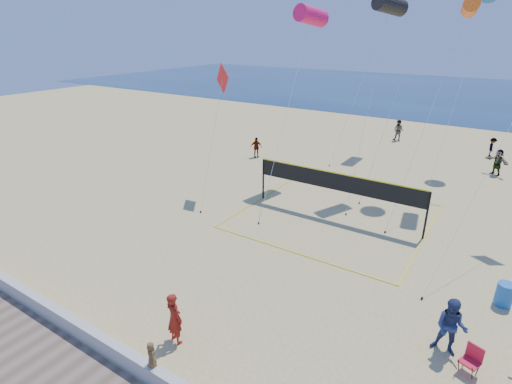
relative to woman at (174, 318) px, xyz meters
The scene contains 16 objects.
ground 2.82m from the woman, 32.26° to the left, with size 120.00×120.00×0.00m, color tan.
ocean 63.47m from the woman, 87.96° to the left, with size 140.00×50.00×0.03m, color #10224C.
woman is the anchor object (origin of this frame).
toddler 1.65m from the woman, 68.45° to the right, with size 0.39×0.25×0.79m, color brown.
bystander_a 8.53m from the woman, 29.70° to the left, with size 0.94×0.73×1.94m, color navy.
far_person_0 20.20m from the woman, 115.65° to the left, with size 0.93×0.39×1.59m, color gray.
far_person_1 24.94m from the woman, 72.76° to the left, with size 1.68×0.53×1.81m, color gray.
far_person_3 29.38m from the woman, 91.48° to the left, with size 0.90×0.70×1.85m, color gray.
far_person_4 29.30m from the woman, 76.71° to the left, with size 0.96×0.55×1.48m, color gray.
camp_chair 8.96m from the woman, 24.87° to the left, with size 0.62×0.73×1.02m.
trash_barrel 11.76m from the woman, 42.00° to the left, with size 0.59×0.59×0.89m, color blue.
volleyball_net 11.55m from the woman, 86.73° to the left, with size 9.31×9.16×2.49m.
kite_0 18.97m from the woman, 102.45° to the left, with size 2.06×9.04×10.74m.
kite_1 19.52m from the woman, 87.42° to the left, with size 1.67×6.17×11.16m.
kite_2 20.74m from the woman, 75.44° to the left, with size 1.72×7.84×10.95m.
kite_3 14.14m from the woman, 120.19° to the left, with size 1.71×3.98×7.66m.
Camera 1 is at (5.44, -8.52, 9.38)m, focal length 28.00 mm.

